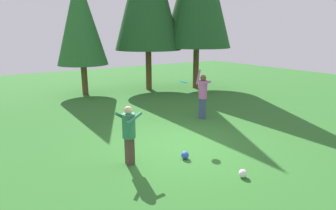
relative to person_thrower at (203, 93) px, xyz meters
The scene contains 7 objects.
ground_plane 3.13m from the person_thrower, 143.08° to the right, with size 40.00×40.00×0.00m, color #2D6B28.
person_thrower is the anchor object (origin of this frame).
person_catcher 4.72m from the person_thrower, 154.38° to the right, with size 0.66×0.64×1.57m.
frisbee 2.20m from the person_thrower, 149.36° to the right, with size 0.29×0.30×0.11m.
ball_blue 4.00m from the person_thrower, 137.69° to the right, with size 0.21×0.21×0.21m, color blue.
ball_white 4.91m from the person_thrower, 119.22° to the right, with size 0.20×0.20×0.20m, color white.
tree_center 8.23m from the person_thrower, 108.03° to the left, with size 2.72×2.72×6.49m.
Camera 1 is at (-4.88, -6.46, 3.34)m, focal length 30.03 mm.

